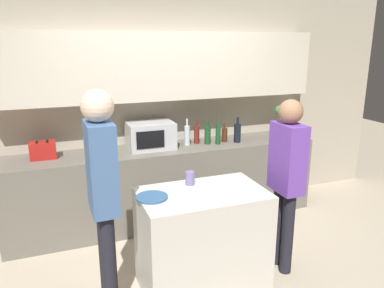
{
  "coord_description": "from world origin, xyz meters",
  "views": [
    {
      "loc": [
        -1.19,
        -2.6,
        2.09
      ],
      "look_at": [
        -0.09,
        0.32,
        1.23
      ],
      "focal_mm": 35.0,
      "sensor_mm": 36.0,
      "label": 1
    }
  ],
  "objects": [
    {
      "name": "ground_plane",
      "position": [
        0.0,
        0.0,
        0.0
      ],
      "size": [
        14.0,
        14.0,
        0.0
      ],
      "primitive_type": "plane",
      "color": "#BCAD93"
    },
    {
      "name": "back_wall",
      "position": [
        0.0,
        1.66,
        1.54
      ],
      "size": [
        6.4,
        0.4,
        2.7
      ],
      "color": "#B2A893",
      "rests_on": "ground_plane"
    },
    {
      "name": "back_counter",
      "position": [
        0.0,
        1.39,
        0.45
      ],
      "size": [
        3.6,
        0.62,
        0.91
      ],
      "color": "#6B665B",
      "rests_on": "ground_plane"
    },
    {
      "name": "kitchen_island",
      "position": [
        -0.09,
        0.07,
        0.44
      ],
      "size": [
        1.06,
        0.65,
        0.88
      ],
      "color": "beige",
      "rests_on": "ground_plane"
    },
    {
      "name": "microwave",
      "position": [
        -0.18,
        1.44,
        1.06
      ],
      "size": [
        0.52,
        0.39,
        0.3
      ],
      "color": "#B7BABC",
      "rests_on": "back_counter"
    },
    {
      "name": "toaster",
      "position": [
        -1.33,
        1.44,
        1.0
      ],
      "size": [
        0.26,
        0.16,
        0.18
      ],
      "color": "#B21E19",
      "rests_on": "back_counter"
    },
    {
      "name": "potted_plant",
      "position": [
        1.53,
        1.44,
        1.11
      ],
      "size": [
        0.14,
        0.14,
        0.4
      ],
      "color": "#333D4C",
      "rests_on": "back_counter"
    },
    {
      "name": "bottle_0",
      "position": [
        0.26,
        1.42,
        1.03
      ],
      "size": [
        0.07,
        0.07,
        0.32
      ],
      "color": "silver",
      "rests_on": "back_counter"
    },
    {
      "name": "bottle_1",
      "position": [
        0.39,
        1.44,
        1.02
      ],
      "size": [
        0.06,
        0.06,
        0.28
      ],
      "color": "maroon",
      "rests_on": "back_counter"
    },
    {
      "name": "bottle_2",
      "position": [
        0.5,
        1.37,
        1.03
      ],
      "size": [
        0.07,
        0.07,
        0.3
      ],
      "color": "#194723",
      "rests_on": "back_counter"
    },
    {
      "name": "bottle_3",
      "position": [
        0.62,
        1.32,
        1.03
      ],
      "size": [
        0.06,
        0.06,
        0.31
      ],
      "color": "#194723",
      "rests_on": "back_counter"
    },
    {
      "name": "bottle_4",
      "position": [
        0.74,
        1.4,
        1.0
      ],
      "size": [
        0.07,
        0.07,
        0.23
      ],
      "color": "#472814",
      "rests_on": "back_counter"
    },
    {
      "name": "bottle_5",
      "position": [
        0.87,
        1.32,
        1.03
      ],
      "size": [
        0.08,
        0.08,
        0.31
      ],
      "color": "black",
      "rests_on": "back_counter"
    },
    {
      "name": "plate_on_island",
      "position": [
        -0.52,
        0.1,
        0.89
      ],
      "size": [
        0.26,
        0.26,
        0.01
      ],
      "color": "#2D5684",
      "rests_on": "kitchen_island"
    },
    {
      "name": "cup_0",
      "position": [
        -0.13,
        0.27,
        0.94
      ],
      "size": [
        0.08,
        0.08,
        0.12
      ],
      "color": "#7066A2",
      "rests_on": "kitchen_island"
    },
    {
      "name": "person_left",
      "position": [
        -0.9,
        0.05,
        1.07
      ],
      "size": [
        0.23,
        0.34,
        1.77
      ],
      "rotation": [
        0.0,
        0.0,
        -1.55
      ],
      "color": "black",
      "rests_on": "ground_plane"
    },
    {
      "name": "person_center",
      "position": [
        0.72,
        0.06,
        0.96
      ],
      "size": [
        0.21,
        0.34,
        1.62
      ],
      "rotation": [
        0.0,
        0.0,
        1.56
      ],
      "color": "black",
      "rests_on": "ground_plane"
    }
  ]
}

